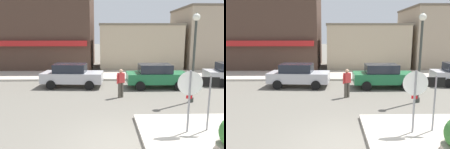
% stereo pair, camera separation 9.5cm
% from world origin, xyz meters
% --- Properties ---
extents(ground_plane, '(160.00, 160.00, 0.00)m').
position_xyz_m(ground_plane, '(0.00, 0.00, 0.00)').
color(ground_plane, '#6B665B').
extents(kerb_far, '(80.00, 4.00, 0.15)m').
position_xyz_m(kerb_far, '(0.00, 12.09, 0.07)').
color(kerb_far, beige).
rests_on(kerb_far, ground).
extents(stop_sign, '(0.82, 0.12, 2.30)m').
position_xyz_m(stop_sign, '(2.29, 0.75, 1.52)').
color(stop_sign, gray).
rests_on(stop_sign, ground).
extents(one_way_sign, '(0.60, 0.09, 2.10)m').
position_xyz_m(one_way_sign, '(3.04, 0.87, 1.33)').
color(one_way_sign, gray).
rests_on(one_way_sign, ground).
extents(lamp_post, '(0.36, 0.36, 4.54)m').
position_xyz_m(lamp_post, '(3.94, 4.60, 2.96)').
color(lamp_post, '#333833').
rests_on(lamp_post, ground).
extents(parked_car_nearest, '(4.12, 2.11, 1.56)m').
position_xyz_m(parked_car_nearest, '(-2.77, 8.23, 0.81)').
color(parked_car_nearest, '#B7B7BC').
rests_on(parked_car_nearest, ground).
extents(parked_car_second, '(4.01, 1.89, 1.56)m').
position_xyz_m(parked_car_second, '(2.85, 7.86, 0.81)').
color(parked_car_second, '#1E6B3D').
rests_on(parked_car_second, ground).
extents(pedestrian_crossing_near, '(0.51, 0.38, 1.61)m').
position_xyz_m(pedestrian_crossing_near, '(0.32, 5.56, 0.87)').
color(pedestrian_crossing_near, '#4C473D').
rests_on(pedestrian_crossing_near, ground).
extents(building_corner_shop, '(11.69, 8.27, 8.61)m').
position_xyz_m(building_corner_shop, '(-7.59, 17.98, 4.31)').
color(building_corner_shop, '#473328').
rests_on(building_corner_shop, ground).
extents(building_storefront_left_near, '(8.26, 5.30, 4.54)m').
position_xyz_m(building_storefront_left_near, '(3.01, 17.10, 2.28)').
color(building_storefront_left_near, tan).
rests_on(building_storefront_left_near, ground).
extents(building_storefront_left_mid, '(8.16, 7.16, 6.32)m').
position_xyz_m(building_storefront_left_mid, '(11.56, 17.86, 3.16)').
color(building_storefront_left_mid, tan).
rests_on(building_storefront_left_mid, ground).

